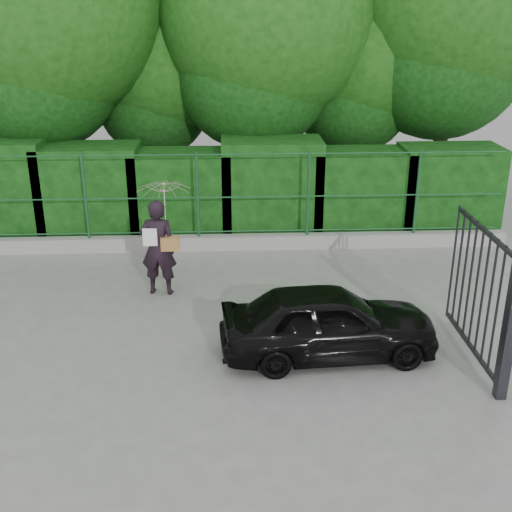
{
  "coord_description": "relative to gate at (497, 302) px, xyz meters",
  "views": [
    {
      "loc": [
        1.01,
        -8.31,
        4.93
      ],
      "look_at": [
        1.46,
        1.3,
        1.1
      ],
      "focal_mm": 45.0,
      "sensor_mm": 36.0,
      "label": 1
    }
  ],
  "objects": [
    {
      "name": "ground",
      "position": [
        -4.6,
        0.72,
        -1.19
      ],
      "size": [
        80.0,
        80.0,
        0.0
      ],
      "primitive_type": "plane",
      "color": "gray"
    },
    {
      "name": "woman",
      "position": [
        -4.73,
        3.1,
        0.16
      ],
      "size": [
        0.96,
        0.94,
        2.07
      ],
      "color": "black",
      "rests_on": "ground"
    },
    {
      "name": "gate",
      "position": [
        0.0,
        0.0,
        0.0
      ],
      "size": [
        0.22,
        2.33,
        2.36
      ],
      "color": "black",
      "rests_on": "ground"
    },
    {
      "name": "hedge",
      "position": [
        -4.8,
        6.22,
        -0.16
      ],
      "size": [
        14.2,
        1.2,
        2.26
      ],
      "color": "black",
      "rests_on": "ground"
    },
    {
      "name": "trees",
      "position": [
        -3.46,
        8.46,
        3.43
      ],
      "size": [
        17.1,
        6.15,
        8.08
      ],
      "color": "black",
      "rests_on": "ground"
    },
    {
      "name": "kerb",
      "position": [
        -4.6,
        5.22,
        -1.04
      ],
      "size": [
        14.0,
        0.25,
        0.3
      ],
      "primitive_type": "cube",
      "color": "#9E9E99",
      "rests_on": "ground"
    },
    {
      "name": "fence",
      "position": [
        -4.38,
        5.22,
        0.01
      ],
      "size": [
        14.13,
        0.06,
        1.8
      ],
      "color": "#194C26",
      "rests_on": "kerb"
    },
    {
      "name": "car",
      "position": [
        -2.13,
        0.76,
        -0.64
      ],
      "size": [
        3.27,
        1.49,
        1.09
      ],
      "primitive_type": "imported",
      "rotation": [
        0.0,
        0.0,
        1.64
      ],
      "color": "black",
      "rests_on": "ground"
    }
  ]
}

